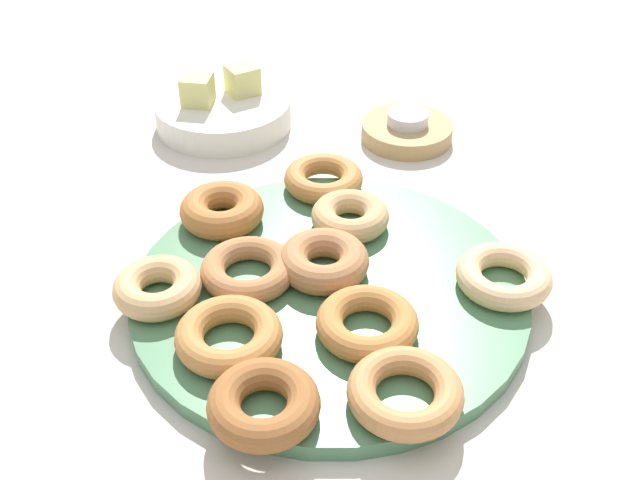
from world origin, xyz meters
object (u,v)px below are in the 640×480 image
Objects in this scene: donut_5 at (323,179)px; donut_8 at (248,270)px; tealight at (408,118)px; melon_chunk_right at (243,80)px; donut_6 at (229,336)px; candle_holder at (407,131)px; donut_7 at (405,392)px; donut_9 at (328,260)px; donut_2 at (367,323)px; donut_10 at (504,276)px; donut_0 at (157,288)px; donut_1 at (222,210)px; donut_4 at (264,404)px; donut_3 at (350,216)px; fruit_bowl at (224,112)px; donut_plate at (329,291)px; melon_chunk_left at (197,90)px.

donut_8 is at bearing -131.17° from donut_5.
tealight is at bearing 35.90° from donut_5.
donut_6 is at bearing -103.83° from melon_chunk_right.
donut_6 reaches higher than candle_holder.
donut_7 is at bearing -40.13° from donut_6.
donut_9 reaches higher than candle_holder.
donut_10 is (0.14, 0.02, -0.00)m from donut_2.
donut_1 is at bearing 52.11° from donut_0.
candle_holder is at bearing 34.70° from donut_0.
donut_4 reaches higher than donut_2.
donut_3 is (0.04, 0.15, 0.00)m from donut_2.
donut_4 is 0.50× the size of fruit_bowl.
melon_chunk_right is (0.15, 0.34, 0.02)m from donut_0.
donut_6 is at bearing 170.86° from donut_2.
donut_7 is 1.03× the size of donut_8.
donut_3 reaches higher than donut_10.
fruit_bowl is at bearing 154.36° from candle_holder.
donut_6 is (-0.12, 0.02, 0.00)m from donut_2.
donut_5 is (0.04, 0.16, 0.02)m from donut_plate.
melon_chunk_left is at bearing 110.99° from donut_3.
donut_7 is at bearing -98.14° from donut_3.
donut_4 is 0.11m from donut_7.
donut_10 is (0.14, 0.10, 0.00)m from donut_7.
donut_1 is 0.12m from donut_5.
donut_2 is 0.14m from donut_10.
donut_6 is 1.04× the size of donut_10.
donut_8 is (0.01, -0.10, -0.00)m from donut_1.
tealight is at bearing 52.79° from donut_3.
donut_6 reaches higher than donut_8.
donut_10 is (0.24, 0.08, -0.00)m from donut_4.
donut_4 is 0.48m from candle_holder.
donut_8 is 0.33m from fruit_bowl.
donut_9 reaches higher than donut_0.
donut_3 is 0.70× the size of candle_holder.
donut_7 and donut_8 have the same top height.
donut_3 is at bearing 76.82° from donut_2.
donut_plate is 0.32m from tealight.
donut_0 is 0.09m from donut_6.
donut_plate is 4.64× the size of donut_3.
donut_3 is at bearing -69.01° from melon_chunk_left.
donut_1 is 0.29m from tealight.
donut_8 is (-0.07, 0.03, 0.02)m from donut_plate.
donut_4 is (-0.09, -0.13, 0.02)m from donut_plate.
donut_2 is 0.13m from donut_8.
donut_5 is at bearing 55.06° from donut_6.
candle_holder is 0.22m from melon_chunk_right.
donut_4 is 0.77× the size of candle_holder.
donut_6 is at bearing -100.23° from fruit_bowl.
fruit_bowl is at bearing 0.00° from melon_chunk_left.
donut_4 is at bearing -69.07° from donut_0.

